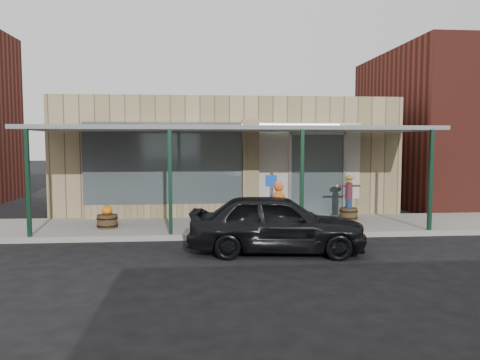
{
  "coord_description": "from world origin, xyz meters",
  "views": [
    {
      "loc": [
        -1.02,
        -10.49,
        2.64
      ],
      "look_at": [
        0.13,
        2.6,
        1.58
      ],
      "focal_mm": 35.0,
      "sensor_mm": 36.0,
      "label": 1
    }
  ],
  "objects": [
    {
      "name": "sidewalk",
      "position": [
        0.0,
        3.6,
        0.07
      ],
      "size": [
        40.0,
        3.2,
        0.15
      ],
      "primitive_type": "cube",
      "color": "gray",
      "rests_on": "ground"
    },
    {
      "name": "ground",
      "position": [
        0.0,
        0.0,
        0.0
      ],
      "size": [
        120.0,
        120.0,
        0.0
      ],
      "primitive_type": "plane",
      "color": "black",
      "rests_on": "ground"
    },
    {
      "name": "barrel_scarecrow",
      "position": [
        3.78,
        4.1,
        0.65
      ],
      "size": [
        0.89,
        0.66,
        1.47
      ],
      "rotation": [
        0.0,
        0.0,
        -0.18
      ],
      "color": "#503D20",
      "rests_on": "sidewalk"
    },
    {
      "name": "awning",
      "position": [
        0.0,
        3.56,
        3.01
      ],
      "size": [
        12.0,
        3.0,
        3.04
      ],
      "color": "slate",
      "rests_on": "ground"
    },
    {
      "name": "parked_sedan",
      "position": [
        0.82,
        0.44,
        0.72
      ],
      "size": [
        4.36,
        2.17,
        1.65
      ],
      "rotation": [
        0.0,
        0.0,
        1.45
      ],
      "color": "black",
      "rests_on": "ground"
    },
    {
      "name": "barrel_pumpkin",
      "position": [
        -3.7,
        3.28,
        0.39
      ],
      "size": [
        0.72,
        0.72,
        0.69
      ],
      "rotation": [
        0.0,
        0.0,
        -0.28
      ],
      "color": "#503D20",
      "rests_on": "sidewalk"
    },
    {
      "name": "handicap_sign",
      "position": [
        0.98,
        2.4,
        1.17
      ],
      "size": [
        0.31,
        0.13,
        1.58
      ],
      "rotation": [
        0.0,
        0.0,
        -0.35
      ],
      "color": "gray",
      "rests_on": "sidewalk"
    },
    {
      "name": "storefront",
      "position": [
        -0.0,
        8.16,
        2.09
      ],
      "size": [
        12.0,
        6.25,
        4.2
      ],
      "color": "tan",
      "rests_on": "ground"
    },
    {
      "name": "block_buildings_near",
      "position": [
        2.01,
        9.2,
        3.77
      ],
      "size": [
        61.0,
        8.0,
        8.0
      ],
      "color": "maroon",
      "rests_on": "ground"
    }
  ]
}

